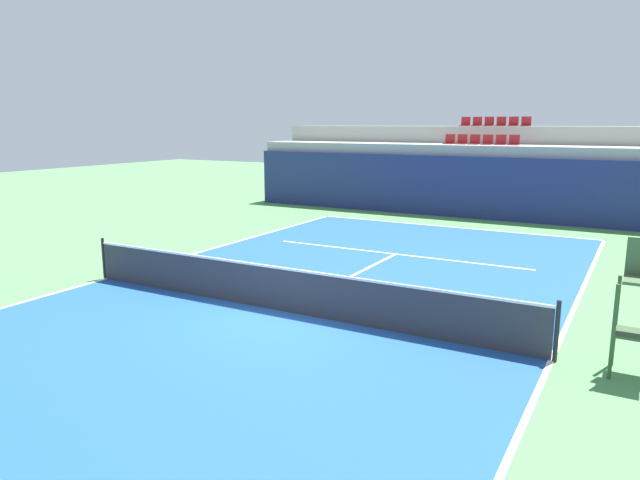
# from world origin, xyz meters

# --- Properties ---
(ground_plane) EXTENTS (80.00, 80.00, 0.00)m
(ground_plane) POSITION_xyz_m (0.00, 0.00, 0.00)
(ground_plane) COLOR #4C8C4C
(court_surface) EXTENTS (11.00, 24.00, 0.01)m
(court_surface) POSITION_xyz_m (0.00, 0.00, 0.01)
(court_surface) COLOR #1E4C99
(court_surface) RESTS_ON ground_plane
(baseline_far) EXTENTS (11.00, 0.10, 0.00)m
(baseline_far) POSITION_xyz_m (0.00, 11.95, 0.01)
(baseline_far) COLOR white
(baseline_far) RESTS_ON court_surface
(sideline_left) EXTENTS (0.10, 24.00, 0.00)m
(sideline_left) POSITION_xyz_m (-5.45, 0.00, 0.01)
(sideline_left) COLOR white
(sideline_left) RESTS_ON court_surface
(sideline_right) EXTENTS (0.10, 24.00, 0.00)m
(sideline_right) POSITION_xyz_m (5.45, 0.00, 0.01)
(sideline_right) COLOR white
(sideline_right) RESTS_ON court_surface
(service_line_far) EXTENTS (8.26, 0.10, 0.00)m
(service_line_far) POSITION_xyz_m (0.00, 6.40, 0.01)
(service_line_far) COLOR white
(service_line_far) RESTS_ON court_surface
(centre_service_line) EXTENTS (0.10, 6.40, 0.00)m
(centre_service_line) POSITION_xyz_m (0.00, 3.20, 0.01)
(centre_service_line) COLOR white
(centre_service_line) RESTS_ON court_surface
(back_wall) EXTENTS (20.94, 0.30, 2.62)m
(back_wall) POSITION_xyz_m (0.00, 14.59, 1.31)
(back_wall) COLOR navy
(back_wall) RESTS_ON ground_plane
(stands_tier_lower) EXTENTS (20.94, 2.40, 3.06)m
(stands_tier_lower) POSITION_xyz_m (0.00, 15.94, 1.53)
(stands_tier_lower) COLOR #9E9E99
(stands_tier_lower) RESTS_ON ground_plane
(stands_tier_upper) EXTENTS (20.94, 2.40, 3.85)m
(stands_tier_upper) POSITION_xyz_m (0.00, 18.34, 1.92)
(stands_tier_upper) COLOR #9E9E99
(stands_tier_upper) RESTS_ON ground_plane
(seating_row_lower) EXTENTS (3.26, 0.44, 0.44)m
(seating_row_lower) POSITION_xyz_m (0.00, 16.04, 3.18)
(seating_row_lower) COLOR maroon
(seating_row_lower) RESTS_ON stands_tier_lower
(seating_row_upper) EXTENTS (3.26, 0.44, 0.44)m
(seating_row_upper) POSITION_xyz_m (0.00, 18.44, 3.97)
(seating_row_upper) COLOR maroon
(seating_row_upper) RESTS_ON stands_tier_upper
(tennis_net) EXTENTS (11.08, 0.08, 1.07)m
(tennis_net) POSITION_xyz_m (0.00, 0.00, 0.51)
(tennis_net) COLOR black
(tennis_net) RESTS_ON court_surface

